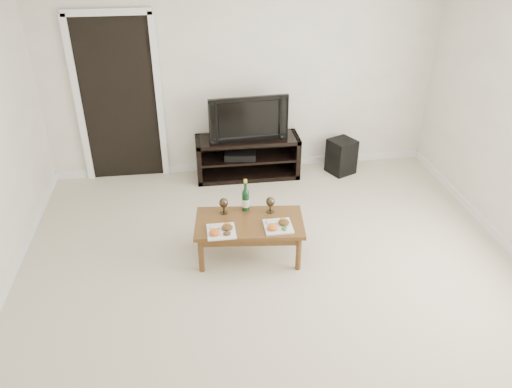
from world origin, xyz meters
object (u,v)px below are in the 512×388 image
at_px(media_console, 248,157).
at_px(subwoofer, 341,156).
at_px(television, 247,116).
at_px(coffee_table, 249,239).

relative_size(media_console, subwoofer, 2.87).
distance_m(media_console, subwoofer, 1.26).
relative_size(media_console, television, 1.33).
bearing_deg(media_console, coffee_table, -96.49).
xyz_separation_m(media_console, coffee_table, (-0.20, -1.76, -0.07)).
bearing_deg(media_console, television, 180.00).
bearing_deg(television, coffee_table, -100.79).
height_order(subwoofer, coffee_table, subwoofer).
height_order(media_console, subwoofer, media_console).
distance_m(television, subwoofer, 1.40).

